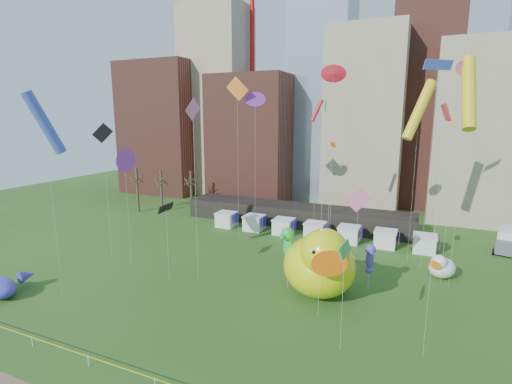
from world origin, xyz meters
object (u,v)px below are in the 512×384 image
at_px(seahorse_green, 288,243).
at_px(box_truck, 509,240).
at_px(seahorse_purple, 370,256).
at_px(whale_inflatable, 0,286).
at_px(small_duck, 441,267).
at_px(big_duck, 320,263).

bearing_deg(seahorse_green, box_truck, 61.93).
height_order(seahorse_purple, whale_inflatable, seahorse_purple).
relative_size(seahorse_purple, box_truck, 0.70).
relative_size(small_duck, whale_inflatable, 0.63).
height_order(small_duck, seahorse_purple, seahorse_purple).
relative_size(small_duck, seahorse_purple, 0.83).
bearing_deg(big_duck, whale_inflatable, 179.79).
bearing_deg(small_duck, big_duck, -114.60).
height_order(small_duck, whale_inflatable, small_duck).
xyz_separation_m(big_duck, small_duck, (11.37, 9.86, -2.20)).
xyz_separation_m(seahorse_purple, box_truck, (15.63, 20.05, -2.19)).
height_order(big_duck, whale_inflatable, big_duck).
height_order(seahorse_purple, box_truck, seahorse_purple).
bearing_deg(box_truck, whale_inflatable, -128.76).
xyz_separation_m(small_duck, seahorse_green, (-14.91, -9.49, 3.70)).
relative_size(big_duck, whale_inflatable, 1.67).
distance_m(seahorse_purple, box_truck, 25.52).
xyz_separation_m(small_duck, box_truck, (8.58, 13.68, 0.14)).
xyz_separation_m(small_duck, seahorse_purple, (-7.05, -6.37, 2.33)).
distance_m(big_duck, whale_inflatable, 32.41).
height_order(small_duck, seahorse_green, seahorse_green).
relative_size(big_duck, small_duck, 2.66).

